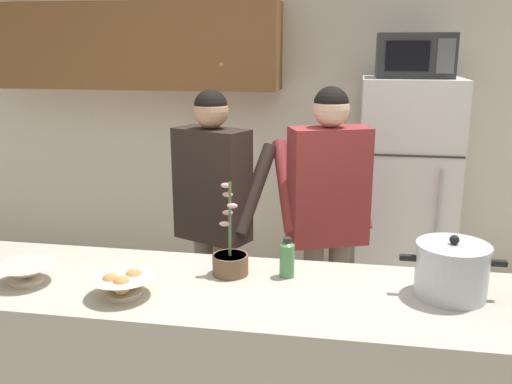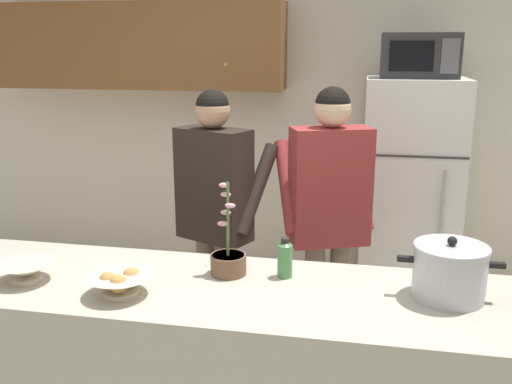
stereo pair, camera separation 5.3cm
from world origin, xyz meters
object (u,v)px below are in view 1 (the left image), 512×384
at_px(refrigerator, 404,199).
at_px(person_by_sink, 327,202).
at_px(empty_bowl, 26,272).
at_px(person_near_pot, 214,201).
at_px(potted_orchid, 230,260).
at_px(microwave, 415,56).
at_px(bread_bowl, 123,284).
at_px(bottle_near_edge, 287,258).
at_px(cooking_pot, 452,270).

bearing_deg(refrigerator, person_by_sink, -118.46).
bearing_deg(empty_bowl, person_near_pot, 63.07).
xyz_separation_m(refrigerator, empty_bowl, (-1.64, -1.95, 0.14)).
relative_size(refrigerator, potted_orchid, 4.17).
height_order(refrigerator, person_by_sink, same).
bearing_deg(microwave, potted_orchid, -116.65).
bearing_deg(person_by_sink, bread_bowl, -123.20).
xyz_separation_m(empty_bowl, potted_orchid, (0.79, 0.23, 0.02)).
height_order(microwave, person_by_sink, microwave).
bearing_deg(bottle_near_edge, bread_bowl, -153.39).
relative_size(cooking_pot, bread_bowl, 1.54).
height_order(refrigerator, person_near_pot, refrigerator).
distance_m(bread_bowl, empty_bowl, 0.43).
distance_m(person_by_sink, bottle_near_edge, 0.81).
xyz_separation_m(microwave, bottle_near_edge, (-0.61, -1.68, -0.79)).
bearing_deg(microwave, person_near_pot, -141.00).
relative_size(person_near_pot, cooking_pot, 4.19).
distance_m(refrigerator, bottle_near_edge, 1.82).
bearing_deg(cooking_pot, microwave, 90.68).
bearing_deg(person_near_pot, bread_bowl, -94.62).
relative_size(person_by_sink, bread_bowl, 6.52).
height_order(cooking_pot, potted_orchid, potted_orchid).
relative_size(refrigerator, person_by_sink, 1.00).
xyz_separation_m(refrigerator, person_near_pot, (-1.12, -0.93, 0.19)).
bearing_deg(person_near_pot, cooking_pot, -36.71).
bearing_deg(empty_bowl, potted_orchid, 16.39).
relative_size(person_near_pot, bread_bowl, 6.43).
relative_size(microwave, bottle_near_edge, 2.84).
xyz_separation_m(person_near_pot, person_by_sink, (0.63, 0.02, 0.02)).
relative_size(empty_bowl, bottle_near_edge, 1.38).
bearing_deg(microwave, empty_bowl, -130.37).
bearing_deg(bottle_near_edge, cooking_pot, -6.94).
xyz_separation_m(bread_bowl, empty_bowl, (-0.43, 0.05, -0.00)).
distance_m(empty_bowl, potted_orchid, 0.82).
xyz_separation_m(microwave, person_near_pot, (-1.12, -0.91, -0.78)).
relative_size(bread_bowl, potted_orchid, 0.64).
xyz_separation_m(empty_bowl, bottle_near_edge, (1.02, 0.25, 0.04)).
bearing_deg(empty_bowl, cooking_pot, 5.83).
height_order(microwave, potted_orchid, microwave).
distance_m(person_by_sink, cooking_pot, 1.01).
xyz_separation_m(microwave, potted_orchid, (-0.85, -1.70, -0.80)).
bearing_deg(cooking_pot, person_by_sink, 120.26).
relative_size(person_near_pot, potted_orchid, 4.11).
bearing_deg(microwave, bread_bowl, -121.40).
distance_m(refrigerator, bread_bowl, 2.34).
distance_m(microwave, person_by_sink, 1.26).
bearing_deg(cooking_pot, refrigerator, 90.67).
bearing_deg(potted_orchid, bread_bowl, -141.65).
xyz_separation_m(microwave, bread_bowl, (-1.21, -1.98, -0.82)).
bearing_deg(refrigerator, microwave, -89.93).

